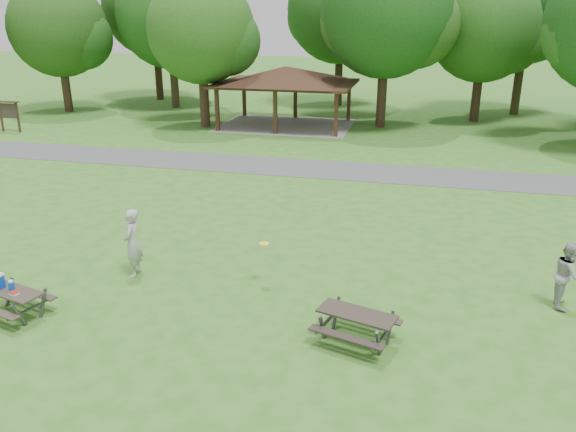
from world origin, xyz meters
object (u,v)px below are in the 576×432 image
at_px(picnic_table_middle, 357,320).
at_px(frisbee_thrower, 132,243).
at_px(frisbee_catcher, 568,275).
at_px(picnic_table_near, 7,291).

xyz_separation_m(picnic_table_middle, frisbee_thrower, (-6.54, 1.93, 0.43)).
distance_m(picnic_table_middle, frisbee_catcher, 5.73).
xyz_separation_m(picnic_table_near, frisbee_catcher, (13.43, 3.70, 0.22)).
distance_m(picnic_table_middle, frisbee_thrower, 6.83).
xyz_separation_m(frisbee_thrower, frisbee_catcher, (11.48, 0.96, -0.12)).
height_order(picnic_table_near, frisbee_thrower, frisbee_thrower).
height_order(frisbee_thrower, frisbee_catcher, frisbee_thrower).
bearing_deg(picnic_table_near, frisbee_catcher, 15.42).
bearing_deg(frisbee_thrower, picnic_table_near, -46.45).
distance_m(picnic_table_near, frisbee_catcher, 13.93).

